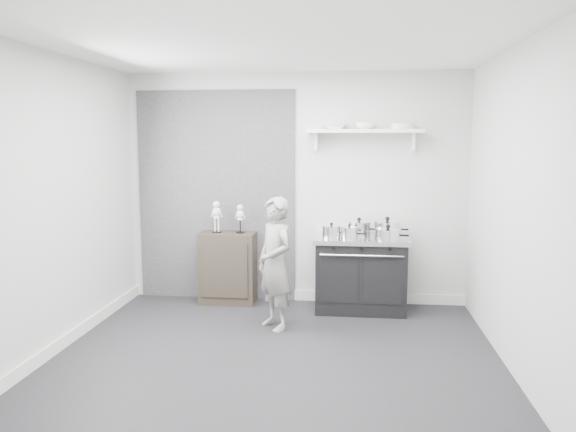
# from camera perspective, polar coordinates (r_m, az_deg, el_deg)

# --- Properties ---
(ground) EXTENTS (4.00, 4.00, 0.00)m
(ground) POSITION_cam_1_polar(r_m,az_deg,el_deg) (5.19, -1.34, -14.01)
(ground) COLOR black
(ground) RESTS_ON ground
(room_shell) EXTENTS (4.02, 3.62, 2.71)m
(room_shell) POSITION_cam_1_polar(r_m,az_deg,el_deg) (4.98, -2.18, 4.49)
(room_shell) COLOR #BAB9B7
(room_shell) RESTS_ON ground
(wall_shelf) EXTENTS (1.30, 0.26, 0.24)m
(wall_shelf) POSITION_cam_1_polar(r_m,az_deg,el_deg) (6.45, 7.79, 8.45)
(wall_shelf) COLOR white
(wall_shelf) RESTS_ON room_shell
(stove) EXTENTS (1.05, 0.66, 0.84)m
(stove) POSITION_cam_1_polar(r_m,az_deg,el_deg) (6.43, 7.38, -5.79)
(stove) COLOR black
(stove) RESTS_ON ground
(side_cabinet) EXTENTS (0.65, 0.38, 0.84)m
(side_cabinet) POSITION_cam_1_polar(r_m,az_deg,el_deg) (6.71, -6.09, -5.23)
(side_cabinet) COLOR black
(side_cabinet) RESTS_ON ground
(child) EXTENTS (0.56, 0.59, 1.35)m
(child) POSITION_cam_1_polar(r_m,az_deg,el_deg) (5.71, -1.32, -4.84)
(child) COLOR gray
(child) RESTS_ON ground
(pot_front_left) EXTENTS (0.30, 0.21, 0.17)m
(pot_front_left) POSITION_cam_1_polar(r_m,az_deg,el_deg) (6.24, 4.43, -1.59)
(pot_front_left) COLOR silver
(pot_front_left) RESTS_ON stove
(pot_back_left) EXTENTS (0.35, 0.27, 0.20)m
(pot_back_left) POSITION_cam_1_polar(r_m,az_deg,el_deg) (6.44, 7.23, -1.23)
(pot_back_left) COLOR silver
(pot_back_left) RESTS_ON stove
(pot_back_right) EXTENTS (0.39, 0.30, 0.22)m
(pot_back_right) POSITION_cam_1_polar(r_m,az_deg,el_deg) (6.44, 10.05, -1.25)
(pot_back_right) COLOR silver
(pot_back_right) RESTS_ON stove
(pot_front_right) EXTENTS (0.37, 0.28, 0.18)m
(pot_front_right) POSITION_cam_1_polar(r_m,az_deg,el_deg) (6.16, 10.10, -1.85)
(pot_front_right) COLOR silver
(pot_front_right) RESTS_ON stove
(pot_front_center) EXTENTS (0.28, 0.20, 0.16)m
(pot_front_center) POSITION_cam_1_polar(r_m,az_deg,el_deg) (6.20, 6.28, -1.70)
(pot_front_center) COLOR silver
(pot_front_center) RESTS_ON stove
(skeleton_full) EXTENTS (0.12, 0.08, 0.43)m
(skeleton_full) POSITION_cam_1_polar(r_m,az_deg,el_deg) (6.63, -7.27, 0.16)
(skeleton_full) COLOR beige
(skeleton_full) RESTS_ON side_cabinet
(skeleton_torso) EXTENTS (0.11, 0.07, 0.38)m
(skeleton_torso) POSITION_cam_1_polar(r_m,az_deg,el_deg) (6.57, -4.89, -0.07)
(skeleton_torso) COLOR beige
(skeleton_torso) RESTS_ON side_cabinet
(bowl_large) EXTENTS (0.28, 0.28, 0.07)m
(bowl_large) POSITION_cam_1_polar(r_m,az_deg,el_deg) (6.45, 4.80, 9.08)
(bowl_large) COLOR white
(bowl_large) RESTS_ON wall_shelf
(bowl_small) EXTENTS (0.23, 0.23, 0.07)m
(bowl_small) POSITION_cam_1_polar(r_m,az_deg,el_deg) (6.44, 7.83, 9.05)
(bowl_small) COLOR white
(bowl_small) RESTS_ON wall_shelf
(plate_stack) EXTENTS (0.27, 0.27, 0.06)m
(plate_stack) POSITION_cam_1_polar(r_m,az_deg,el_deg) (6.47, 11.53, 8.91)
(plate_stack) COLOR silver
(plate_stack) RESTS_ON wall_shelf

